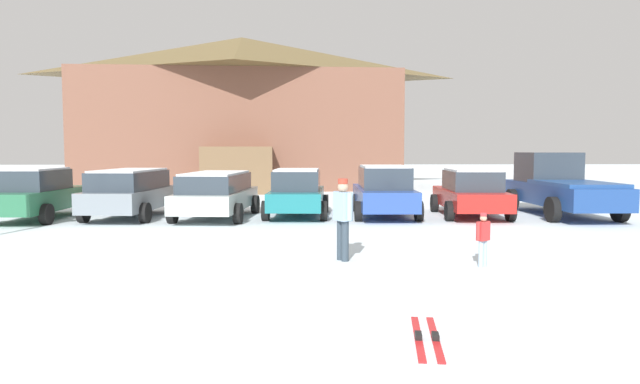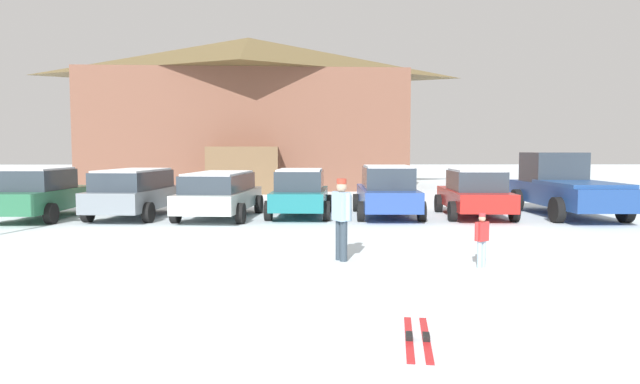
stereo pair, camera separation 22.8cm
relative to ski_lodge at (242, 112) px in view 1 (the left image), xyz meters
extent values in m
plane|color=white|center=(2.82, -28.98, -4.51)|extent=(160.00, 160.00, 0.00)
cube|color=brown|center=(0.00, 0.06, -1.20)|extent=(18.15, 9.67, 6.61)
pyramid|color=brown|center=(0.00, 0.06, 3.25)|extent=(18.78, 10.29, 2.30)
cube|color=brown|center=(0.25, -5.25, -3.31)|extent=(3.68, 1.97, 2.40)
cube|color=#296947|center=(-4.97, -15.89, -3.86)|extent=(1.81, 4.51, 0.65)
cube|color=#2D3842|center=(-4.97, -16.12, -3.22)|extent=(1.55, 2.36, 0.63)
cube|color=white|center=(-4.97, -16.12, -2.87)|extent=(1.45, 2.24, 0.06)
cylinder|color=black|center=(-5.86, -14.49, -4.19)|extent=(0.24, 0.65, 0.64)
cylinder|color=black|center=(-4.01, -14.53, -4.19)|extent=(0.24, 0.65, 0.64)
cylinder|color=black|center=(-4.08, -17.30, -4.19)|extent=(0.24, 0.65, 0.64)
cube|color=gray|center=(-2.07, -15.58, -3.87)|extent=(2.17, 4.56, 0.64)
cube|color=#2D3842|center=(-2.08, -15.67, -3.25)|extent=(1.87, 3.48, 0.58)
cube|color=white|center=(-2.08, -15.67, -2.93)|extent=(1.74, 3.31, 0.06)
cylinder|color=black|center=(-2.92, -14.13, -4.19)|extent=(0.27, 0.66, 0.64)
cylinder|color=black|center=(-0.99, -14.30, -4.19)|extent=(0.27, 0.66, 0.64)
cylinder|color=black|center=(-3.15, -16.86, -4.19)|extent=(0.27, 0.66, 0.64)
cylinder|color=black|center=(-1.23, -17.03, -4.19)|extent=(0.27, 0.66, 0.64)
cube|color=#B6C1BE|center=(0.78, -15.76, -3.89)|extent=(2.33, 4.89, 0.58)
cube|color=#2D3842|center=(0.77, -15.86, -3.33)|extent=(1.99, 3.73, 0.55)
cube|color=white|center=(0.77, -15.86, -3.02)|extent=(1.86, 3.54, 0.06)
cylinder|color=black|center=(-0.09, -14.21, -4.19)|extent=(0.28, 0.66, 0.64)
cylinder|color=black|center=(1.92, -14.40, -4.19)|extent=(0.28, 0.66, 0.64)
cylinder|color=black|center=(-0.37, -17.13, -4.19)|extent=(0.28, 0.66, 0.64)
cylinder|color=black|center=(1.65, -17.32, -4.19)|extent=(0.28, 0.66, 0.64)
cube|color=#1C7078|center=(3.42, -15.34, -3.89)|extent=(1.94, 4.18, 0.58)
cube|color=#2D3842|center=(3.41, -15.55, -3.28)|extent=(1.62, 2.21, 0.64)
cube|color=white|center=(3.41, -15.55, -2.93)|extent=(1.51, 2.10, 0.06)
cylinder|color=black|center=(2.58, -14.02, -4.19)|extent=(0.26, 0.65, 0.64)
cylinder|color=black|center=(4.42, -14.13, -4.19)|extent=(0.26, 0.65, 0.64)
cylinder|color=black|center=(2.43, -16.56, -4.19)|extent=(0.26, 0.65, 0.64)
cylinder|color=black|center=(4.27, -16.66, -4.19)|extent=(0.26, 0.65, 0.64)
cube|color=#29489A|center=(6.33, -15.35, -3.86)|extent=(1.88, 4.75, 0.64)
cube|color=#2D3842|center=(6.33, -15.59, -3.19)|extent=(1.61, 2.49, 0.70)
cube|color=white|center=(6.33, -15.59, -2.81)|extent=(1.50, 2.36, 0.06)
cylinder|color=black|center=(5.42, -13.87, -4.19)|extent=(0.24, 0.65, 0.64)
cylinder|color=black|center=(7.32, -13.92, -4.19)|extent=(0.24, 0.65, 0.64)
cylinder|color=black|center=(5.35, -16.79, -4.19)|extent=(0.24, 0.65, 0.64)
cylinder|color=black|center=(7.25, -16.84, -4.19)|extent=(0.24, 0.65, 0.64)
cube|color=red|center=(9.25, -15.53, -3.89)|extent=(2.01, 4.41, 0.58)
cube|color=#2D3842|center=(9.24, -15.75, -3.28)|extent=(1.68, 2.33, 0.64)
cube|color=white|center=(9.24, -15.75, -2.93)|extent=(1.57, 2.21, 0.06)
cylinder|color=black|center=(8.37, -14.14, -4.19)|extent=(0.26, 0.65, 0.64)
cylinder|color=black|center=(10.28, -14.25, -4.19)|extent=(0.26, 0.65, 0.64)
cylinder|color=black|center=(8.22, -16.82, -4.19)|extent=(0.26, 0.65, 0.64)
cylinder|color=black|center=(10.13, -16.92, -4.19)|extent=(0.26, 0.65, 0.64)
cube|color=navy|center=(12.41, -15.48, -3.76)|extent=(1.97, 5.72, 0.70)
cube|color=#2D3842|center=(12.40, -14.33, -2.88)|extent=(1.79, 1.83, 1.05)
cube|color=navy|center=(12.41, -16.48, -3.35)|extent=(1.96, 3.15, 0.12)
cylinder|color=black|center=(11.34, -13.77, -4.11)|extent=(0.26, 0.80, 0.80)
cylinder|color=black|center=(13.46, -13.76, -4.11)|extent=(0.26, 0.80, 0.80)
cylinder|color=black|center=(11.35, -17.19, -4.11)|extent=(0.26, 0.80, 0.80)
cylinder|color=black|center=(13.48, -17.19, -4.11)|extent=(0.26, 0.80, 0.80)
cylinder|color=#313F4B|center=(4.46, -23.16, -4.10)|extent=(0.15, 0.15, 0.82)
cylinder|color=#313F4B|center=(4.37, -23.00, -4.10)|extent=(0.15, 0.15, 0.82)
cube|color=#97BAD9|center=(4.42, -23.08, -3.40)|extent=(0.40, 0.47, 0.58)
cylinder|color=#97BAD9|center=(4.53, -23.30, -3.38)|extent=(0.11, 0.11, 0.55)
cylinder|color=#97BAD9|center=(4.30, -22.85, -3.38)|extent=(0.11, 0.11, 0.55)
sphere|color=tan|center=(4.42, -23.08, -3.00)|extent=(0.21, 0.21, 0.21)
cylinder|color=#BE3A2A|center=(4.42, -23.08, -2.89)|extent=(0.20, 0.20, 0.10)
cylinder|color=#99B5CC|center=(7.10, -23.76, -4.25)|extent=(0.09, 0.09, 0.51)
cylinder|color=#99B5CC|center=(7.01, -23.83, -4.25)|extent=(0.09, 0.09, 0.51)
cube|color=#C03131|center=(7.06, -23.80, -3.81)|extent=(0.29, 0.27, 0.36)
cylinder|color=#C03131|center=(7.18, -23.70, -3.80)|extent=(0.07, 0.07, 0.35)
cylinder|color=#C03131|center=(6.93, -23.90, -3.80)|extent=(0.07, 0.07, 0.35)
sphere|color=tan|center=(7.06, -23.80, -3.56)|extent=(0.13, 0.13, 0.13)
cylinder|color=#B13339|center=(7.06, -23.80, -3.49)|extent=(0.13, 0.13, 0.06)
cube|color=red|center=(4.98, -27.89, -4.50)|extent=(0.32, 1.64, 0.02)
cube|color=black|center=(4.97, -27.93, -4.46)|extent=(0.11, 0.21, 0.06)
cube|color=red|center=(5.18, -27.91, -4.50)|extent=(0.32, 1.64, 0.02)
cube|color=black|center=(5.17, -27.96, -4.46)|extent=(0.11, 0.21, 0.06)
camera|label=1|loc=(3.60, -34.51, -2.25)|focal=32.00mm
camera|label=2|loc=(3.83, -34.52, -2.25)|focal=32.00mm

